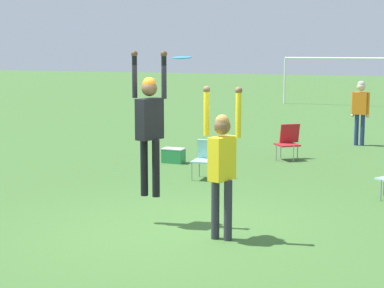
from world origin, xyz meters
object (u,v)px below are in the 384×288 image
object	(u,v)px
person_jumping	(150,119)
frisbee	(182,58)
camping_chair_1	(206,156)
person_spectator_near	(360,106)
person_defending	(222,159)
cooler_box	(173,155)
camping_chair_0	(288,140)

from	to	relation	value
person_jumping	frisbee	bearing A→B (deg)	-99.02
camping_chair_1	person_spectator_near	bearing A→B (deg)	-115.56
frisbee	camping_chair_1	xyz separation A→B (m)	(-1.16, 3.99, -2.14)
person_defending	camping_chair_1	world-z (taller)	person_defending
cooler_box	camping_chair_1	bearing A→B (deg)	-45.92
camping_chair_0	person_spectator_near	world-z (taller)	person_spectator_near
person_defending	cooler_box	xyz separation A→B (m)	(-3.26, 5.54, -1.01)
person_spectator_near	cooler_box	xyz separation A→B (m)	(-3.76, -4.65, -0.95)
person_defending	camping_chair_1	bearing A→B (deg)	-139.90
person_defending	person_spectator_near	xyz separation A→B (m)	(0.51, 10.19, -0.06)
frisbee	camping_chair_0	size ratio (longest dim) A/B	0.32
cooler_box	person_spectator_near	bearing A→B (deg)	51.02
camping_chair_0	person_spectator_near	bearing A→B (deg)	-152.56
camping_chair_1	cooler_box	size ratio (longest dim) A/B	1.59
cooler_box	person_jumping	bearing A→B (deg)	-69.58
person_spectator_near	camping_chair_0	bearing A→B (deg)	-106.10
frisbee	person_defending	bearing A→B (deg)	-5.50
camping_chair_0	cooler_box	xyz separation A→B (m)	(-2.46, -1.55, -0.32)
cooler_box	camping_chair_0	bearing A→B (deg)	32.18
frisbee	person_spectator_near	distance (m)	10.30
person_jumping	camping_chair_1	size ratio (longest dim) A/B	2.74
camping_chair_0	cooler_box	world-z (taller)	camping_chair_0
frisbee	camping_chair_1	size ratio (longest dim) A/B	0.34
person_jumping	camping_chair_1	world-z (taller)	person_jumping
camping_chair_1	person_spectator_near	distance (m)	6.60
person_defending	person_spectator_near	size ratio (longest dim) A/B	1.20
person_jumping	cooler_box	world-z (taller)	person_jumping
camping_chair_1	frisbee	bearing A→B (deg)	101.43
camping_chair_0	person_spectator_near	size ratio (longest dim) A/B	0.48
person_jumping	cooler_box	distance (m)	5.70
person_defending	cooler_box	size ratio (longest dim) A/B	4.27
person_spectator_near	frisbee	bearing A→B (deg)	-89.82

